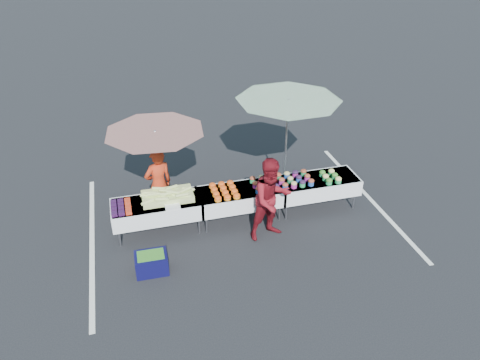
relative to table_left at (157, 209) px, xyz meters
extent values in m
plane|color=black|center=(1.80, 0.00, -0.58)|extent=(80.00, 80.00, 0.00)
cube|color=silver|center=(-1.40, 0.00, -0.58)|extent=(0.10, 5.00, 0.00)
cube|color=silver|center=(5.00, 0.00, -0.58)|extent=(0.10, 5.00, 0.00)
cube|color=white|center=(0.00, 0.00, 0.15)|extent=(1.80, 0.75, 0.04)
cube|color=white|center=(0.00, 0.00, -0.01)|extent=(1.86, 0.81, 0.36)
cylinder|color=slate|center=(-0.82, -0.29, -0.39)|extent=(0.04, 0.04, 0.39)
cylinder|color=slate|center=(-0.82, 0.29, -0.39)|extent=(0.04, 0.04, 0.39)
cylinder|color=slate|center=(0.82, -0.29, -0.39)|extent=(0.04, 0.04, 0.39)
cylinder|color=slate|center=(0.82, 0.29, -0.39)|extent=(0.04, 0.04, 0.39)
cube|color=white|center=(1.80, 0.00, 0.15)|extent=(1.80, 0.75, 0.04)
cube|color=white|center=(1.80, 0.00, -0.01)|extent=(1.86, 0.81, 0.36)
cylinder|color=slate|center=(0.98, -0.29, -0.39)|extent=(0.04, 0.04, 0.39)
cylinder|color=slate|center=(0.98, 0.29, -0.39)|extent=(0.04, 0.04, 0.39)
cylinder|color=slate|center=(2.62, -0.29, -0.39)|extent=(0.04, 0.04, 0.39)
cylinder|color=slate|center=(2.62, 0.29, -0.39)|extent=(0.04, 0.04, 0.39)
cube|color=white|center=(3.60, 0.00, 0.15)|extent=(1.80, 0.75, 0.04)
cube|color=white|center=(3.60, 0.00, -0.01)|extent=(1.86, 0.81, 0.36)
cylinder|color=slate|center=(2.78, -0.29, -0.39)|extent=(0.04, 0.04, 0.39)
cylinder|color=slate|center=(2.78, 0.29, -0.39)|extent=(0.04, 0.04, 0.39)
cylinder|color=slate|center=(4.42, -0.29, -0.39)|extent=(0.04, 0.04, 0.39)
cylinder|color=slate|center=(4.42, 0.29, -0.39)|extent=(0.04, 0.04, 0.39)
cube|color=black|center=(-0.85, -0.27, 0.21)|extent=(0.12, 0.12, 0.08)
cube|color=black|center=(-0.85, -0.13, 0.21)|extent=(0.12, 0.12, 0.08)
cube|color=black|center=(-0.85, 0.01, 0.21)|extent=(0.12, 0.12, 0.08)
cube|color=black|center=(-0.85, 0.15, 0.21)|extent=(0.12, 0.12, 0.08)
cube|color=black|center=(-0.71, -0.27, 0.21)|extent=(0.12, 0.12, 0.08)
cube|color=black|center=(-0.71, -0.13, 0.21)|extent=(0.12, 0.12, 0.08)
cube|color=black|center=(-0.71, 0.01, 0.21)|extent=(0.12, 0.12, 0.08)
cube|color=black|center=(-0.71, 0.15, 0.21)|extent=(0.12, 0.12, 0.08)
cube|color=#A61811|center=(-0.57, -0.27, 0.21)|extent=(0.12, 0.12, 0.08)
cube|color=#A61811|center=(-0.57, -0.13, 0.21)|extent=(0.12, 0.12, 0.08)
cube|color=#A61811|center=(-0.57, 0.01, 0.21)|extent=(0.12, 0.12, 0.08)
cube|color=#A61811|center=(-0.57, 0.15, 0.21)|extent=(0.12, 0.12, 0.08)
cube|color=#B3CF6A|center=(0.25, 0.05, 0.24)|extent=(1.05, 0.55, 0.14)
cylinder|color=#B3CF6A|center=(0.55, 0.20, 0.27)|extent=(0.27, 0.09, 0.10)
cylinder|color=#B3CF6A|center=(-0.13, 0.10, 0.34)|extent=(0.27, 0.14, 0.07)
cylinder|color=#B3CF6A|center=(0.36, -0.06, 0.38)|extent=(0.27, 0.14, 0.09)
cylinder|color=#B3CF6A|center=(-0.17, 0.08, 0.28)|extent=(0.27, 0.15, 0.10)
cylinder|color=#B3CF6A|center=(0.07, -0.01, 0.33)|extent=(0.27, 0.15, 0.08)
cylinder|color=#B3CF6A|center=(0.21, 0.09, 0.36)|extent=(0.27, 0.10, 0.10)
cylinder|color=#B3CF6A|center=(0.21, -0.03, 0.36)|extent=(0.27, 0.07, 0.08)
cylinder|color=#B3CF6A|center=(0.12, -0.13, 0.31)|extent=(0.27, 0.14, 0.09)
cylinder|color=#B3CF6A|center=(0.09, 0.25, 0.34)|extent=(0.27, 0.12, 0.08)
cylinder|color=#B3CF6A|center=(0.71, 0.14, 0.29)|extent=(0.27, 0.16, 0.08)
cylinder|color=#B3CF6A|center=(-0.06, 0.01, 0.34)|extent=(0.27, 0.11, 0.07)
cylinder|color=#B3CF6A|center=(0.16, -0.18, 0.27)|extent=(0.27, 0.10, 0.07)
cylinder|color=#B3CF6A|center=(0.36, 0.19, 0.35)|extent=(0.27, 0.12, 0.08)
cylinder|color=#B3CF6A|center=(-0.18, -0.17, 0.31)|extent=(0.27, 0.15, 0.08)
cylinder|color=#B3CF6A|center=(-0.09, 0.09, 0.36)|extent=(0.27, 0.10, 0.08)
cylinder|color=#B3CF6A|center=(0.46, 0.00, 0.32)|extent=(0.27, 0.16, 0.10)
cylinder|color=#B3CF6A|center=(-0.03, -0.02, 0.38)|extent=(0.27, 0.12, 0.09)
cylinder|color=#B3CF6A|center=(0.52, -0.18, 0.37)|extent=(0.27, 0.09, 0.07)
cylinder|color=#B3CF6A|center=(0.58, -0.15, 0.30)|extent=(0.27, 0.10, 0.09)
cylinder|color=#B3CF6A|center=(0.50, -0.09, 0.28)|extent=(0.27, 0.12, 0.09)
cylinder|color=#B3CF6A|center=(0.35, 0.28, 0.27)|extent=(0.27, 0.10, 0.08)
cylinder|color=#B3CF6A|center=(0.63, 0.03, 0.34)|extent=(0.27, 0.14, 0.10)
cylinder|color=#B3CF6A|center=(0.56, 0.25, 0.27)|extent=(0.27, 0.12, 0.07)
cylinder|color=#B3CF6A|center=(0.50, 0.23, 0.27)|extent=(0.27, 0.07, 0.10)
cube|color=white|center=(0.30, -0.30, 0.19)|extent=(0.30, 0.25, 0.05)
cylinder|color=orange|center=(1.25, -0.28, 0.19)|extent=(0.15, 0.15, 0.05)
ellipsoid|color=#ED4C0D|center=(1.25, -0.28, 0.23)|extent=(0.15, 0.15, 0.08)
cylinder|color=orange|center=(1.25, -0.10, 0.19)|extent=(0.15, 0.15, 0.05)
ellipsoid|color=#ED4C0D|center=(1.25, -0.10, 0.23)|extent=(0.15, 0.15, 0.08)
cylinder|color=orange|center=(1.25, 0.08, 0.19)|extent=(0.15, 0.15, 0.05)
ellipsoid|color=#ED4C0D|center=(1.25, 0.08, 0.23)|extent=(0.15, 0.15, 0.08)
cylinder|color=orange|center=(1.25, 0.26, 0.19)|extent=(0.15, 0.15, 0.05)
ellipsoid|color=#ED4C0D|center=(1.25, 0.26, 0.23)|extent=(0.15, 0.15, 0.08)
cylinder|color=orange|center=(1.45, -0.28, 0.19)|extent=(0.15, 0.15, 0.05)
ellipsoid|color=#ED4C0D|center=(1.45, -0.28, 0.23)|extent=(0.15, 0.15, 0.08)
cylinder|color=orange|center=(1.45, -0.10, 0.19)|extent=(0.15, 0.15, 0.05)
ellipsoid|color=#ED4C0D|center=(1.45, -0.10, 0.23)|extent=(0.15, 0.15, 0.08)
cylinder|color=orange|center=(1.45, 0.08, 0.19)|extent=(0.15, 0.15, 0.05)
ellipsoid|color=#ED4C0D|center=(1.45, 0.08, 0.23)|extent=(0.15, 0.15, 0.08)
cylinder|color=orange|center=(1.45, 0.26, 0.19)|extent=(0.15, 0.15, 0.05)
ellipsoid|color=#ED4C0D|center=(1.45, 0.26, 0.23)|extent=(0.15, 0.15, 0.08)
cylinder|color=orange|center=(1.65, -0.28, 0.19)|extent=(0.15, 0.15, 0.05)
ellipsoid|color=#ED4C0D|center=(1.65, -0.28, 0.23)|extent=(0.15, 0.15, 0.08)
cylinder|color=orange|center=(1.65, -0.10, 0.19)|extent=(0.15, 0.15, 0.05)
ellipsoid|color=#ED4C0D|center=(1.65, -0.10, 0.23)|extent=(0.15, 0.15, 0.08)
cylinder|color=orange|center=(1.65, 0.08, 0.19)|extent=(0.15, 0.15, 0.05)
ellipsoid|color=#ED4C0D|center=(1.65, 0.08, 0.23)|extent=(0.15, 0.15, 0.08)
cylinder|color=orange|center=(1.65, 0.26, 0.19)|extent=(0.15, 0.15, 0.05)
ellipsoid|color=#ED4C0D|center=(1.65, 0.26, 0.23)|extent=(0.15, 0.15, 0.08)
cylinder|color=#224BA0|center=(2.15, -0.22, 0.22)|extent=(0.13, 0.13, 0.10)
ellipsoid|color=maroon|center=(2.15, -0.22, 0.28)|extent=(0.14, 0.14, 0.10)
cylinder|color=#AB2486|center=(2.15, 0.00, 0.22)|extent=(0.13, 0.13, 0.10)
ellipsoid|color=maroon|center=(2.15, 0.00, 0.28)|extent=(0.14, 0.14, 0.10)
cylinder|color=#228A4B|center=(2.15, 0.22, 0.22)|extent=(0.13, 0.13, 0.10)
ellipsoid|color=maroon|center=(2.15, 0.22, 0.28)|extent=(0.14, 0.14, 0.10)
cylinder|color=#AB2486|center=(2.35, -0.22, 0.22)|extent=(0.13, 0.13, 0.10)
ellipsoid|color=tan|center=(2.35, -0.22, 0.28)|extent=(0.14, 0.14, 0.10)
cylinder|color=#228A4B|center=(2.35, 0.00, 0.22)|extent=(0.13, 0.13, 0.10)
ellipsoid|color=tan|center=(2.35, 0.00, 0.28)|extent=(0.14, 0.14, 0.10)
cylinder|color=#224BA0|center=(2.35, 0.22, 0.22)|extent=(0.13, 0.13, 0.10)
ellipsoid|color=tan|center=(2.35, 0.22, 0.28)|extent=(0.14, 0.14, 0.10)
cylinder|color=#228A4B|center=(2.55, -0.22, 0.22)|extent=(0.13, 0.13, 0.10)
ellipsoid|color=black|center=(2.55, -0.22, 0.28)|extent=(0.14, 0.14, 0.10)
cylinder|color=#224BA0|center=(2.55, 0.00, 0.22)|extent=(0.13, 0.13, 0.10)
ellipsoid|color=black|center=(2.55, 0.00, 0.28)|extent=(0.14, 0.14, 0.10)
cylinder|color=#AB2486|center=(2.55, 0.22, 0.22)|extent=(0.13, 0.13, 0.10)
ellipsoid|color=black|center=(2.55, 0.22, 0.28)|extent=(0.14, 0.14, 0.10)
cylinder|color=#224BA0|center=(2.75, -0.22, 0.22)|extent=(0.13, 0.13, 0.10)
ellipsoid|color=maroon|center=(2.75, -0.22, 0.28)|extent=(0.14, 0.14, 0.10)
cylinder|color=#AB2486|center=(2.75, 0.00, 0.22)|extent=(0.13, 0.13, 0.10)
ellipsoid|color=maroon|center=(2.75, 0.00, 0.28)|extent=(0.14, 0.14, 0.10)
cylinder|color=#228A4B|center=(2.75, 0.22, 0.22)|extent=(0.13, 0.13, 0.10)
ellipsoid|color=maroon|center=(2.75, 0.22, 0.28)|extent=(0.14, 0.14, 0.10)
cylinder|color=#AB2486|center=(2.95, -0.22, 0.22)|extent=(0.13, 0.13, 0.10)
ellipsoid|color=tan|center=(2.95, -0.22, 0.28)|extent=(0.14, 0.14, 0.10)
cylinder|color=#228A4B|center=(2.95, 0.00, 0.22)|extent=(0.13, 0.13, 0.10)
ellipsoid|color=tan|center=(2.95, 0.00, 0.28)|extent=(0.14, 0.14, 0.10)
cylinder|color=#224BA0|center=(2.95, 0.22, 0.22)|extent=(0.13, 0.13, 0.10)
ellipsoid|color=tan|center=(2.95, 0.22, 0.28)|extent=(0.14, 0.14, 0.10)
cylinder|color=#228A4B|center=(3.15, -0.22, 0.22)|extent=(0.13, 0.13, 0.10)
ellipsoid|color=black|center=(3.15, -0.22, 0.28)|extent=(0.14, 0.14, 0.10)
cylinder|color=#224BA0|center=(3.15, 0.00, 0.22)|extent=(0.13, 0.13, 0.10)
ellipsoid|color=black|center=(3.15, 0.00, 0.28)|extent=(0.14, 0.14, 0.10)
cylinder|color=#AB2486|center=(3.15, 0.22, 0.22)|extent=(0.13, 0.13, 0.10)
ellipsoid|color=black|center=(3.15, 0.22, 0.28)|extent=(0.14, 0.14, 0.10)
cylinder|color=#224BA0|center=(3.35, -0.22, 0.22)|extent=(0.13, 0.13, 0.10)
ellipsoid|color=maroon|center=(3.35, -0.22, 0.28)|extent=(0.14, 0.14, 0.10)
cylinder|color=#AB2486|center=(3.35, 0.00, 0.22)|extent=(0.13, 0.13, 0.10)
ellipsoid|color=maroon|center=(3.35, 0.00, 0.28)|extent=(0.14, 0.14, 0.10)
cylinder|color=#228A4B|center=(3.35, 0.22, 0.22)|extent=(0.13, 0.13, 0.10)
ellipsoid|color=maroon|center=(3.35, 0.22, 0.28)|extent=(0.14, 0.14, 0.10)
cylinder|color=#228A4B|center=(3.75, -0.28, 0.21)|extent=(0.14, 0.14, 0.08)
ellipsoid|color=#26741F|center=(3.75, -0.28, 0.26)|extent=(0.14, 0.14, 0.11)
cylinder|color=#228A4B|center=(3.75, -0.10, 0.21)|extent=(0.14, 0.14, 0.08)
ellipsoid|color=#E2CB65|center=(3.75, -0.10, 0.26)|extent=(0.14, 0.14, 0.11)
cylinder|color=#228A4B|center=(3.75, 0.08, 0.21)|extent=(0.14, 0.14, 0.08)
ellipsoid|color=#26741F|center=(3.75, 0.08, 0.26)|extent=(0.14, 0.14, 0.11)
cylinder|color=#228A4B|center=(3.97, -0.28, 0.21)|extent=(0.14, 0.14, 0.08)
ellipsoid|color=#E2CB65|center=(3.97, -0.28, 0.26)|extent=(0.14, 0.14, 0.11)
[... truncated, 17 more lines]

